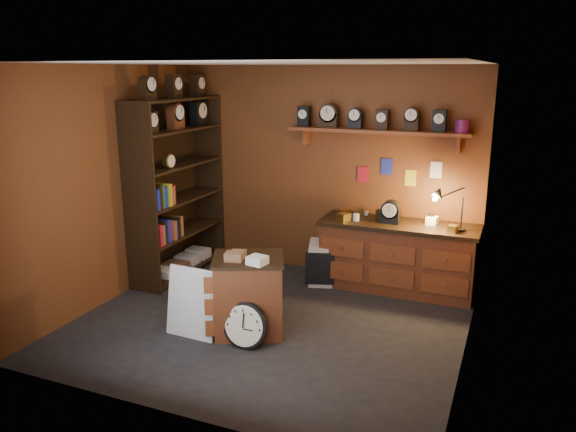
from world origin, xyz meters
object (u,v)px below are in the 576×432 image
Objects in this scene: low_cabinet at (249,292)px; shelving_unit at (174,180)px; big_round_clock at (245,325)px; workbench at (398,253)px.

shelving_unit is at bearing 118.47° from low_cabinet.
low_cabinet is 1.95× the size of big_round_clock.
shelving_unit is 2.25m from low_cabinet.
low_cabinet is 0.39m from big_round_clock.
workbench is (2.84, 0.49, -0.78)m from shelving_unit.
big_round_clock is at bearing -94.78° from low_cabinet.
shelving_unit reaches higher than low_cabinet.
workbench reaches higher than big_round_clock.
shelving_unit is 2.59m from big_round_clock.
shelving_unit is 1.36× the size of workbench.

